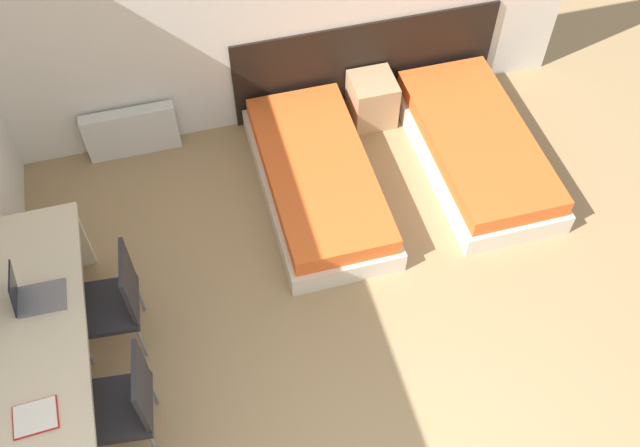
# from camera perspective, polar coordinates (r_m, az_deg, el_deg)

# --- Properties ---
(headboard_panel) EXTENTS (2.47, 0.03, 0.91)m
(headboard_panel) POSITION_cam_1_polar(r_m,az_deg,el_deg) (6.71, 3.68, 12.59)
(headboard_panel) COLOR black
(headboard_panel) RESTS_ON ground_plane
(bed_near_window) EXTENTS (0.93, 1.93, 0.36)m
(bed_near_window) POSITION_cam_1_polar(r_m,az_deg,el_deg) (6.07, -0.16, 3.54)
(bed_near_window) COLOR beige
(bed_near_window) RESTS_ON ground_plane
(bed_near_door) EXTENTS (0.93, 1.93, 0.36)m
(bed_near_door) POSITION_cam_1_polar(r_m,az_deg,el_deg) (6.47, 12.36, 5.99)
(bed_near_door) COLOR beige
(bed_near_door) RESTS_ON ground_plane
(nightstand) EXTENTS (0.40, 0.40, 0.46)m
(nightstand) POSITION_cam_1_polar(r_m,az_deg,el_deg) (6.69, 4.18, 9.86)
(nightstand) COLOR tan
(nightstand) RESTS_ON ground_plane
(radiator) EXTENTS (0.81, 0.12, 0.48)m
(radiator) POSITION_cam_1_polar(r_m,az_deg,el_deg) (6.58, -14.84, 7.10)
(radiator) COLOR silver
(radiator) RESTS_ON ground_plane
(desk) EXTENTS (0.59, 2.27, 0.74)m
(desk) POSITION_cam_1_polar(r_m,az_deg,el_deg) (5.00, -21.02, -9.96)
(desk) COLOR beige
(desk) RESTS_ON ground_plane
(chair_near_laptop) EXTENTS (0.48, 0.48, 0.93)m
(chair_near_laptop) POSITION_cam_1_polar(r_m,az_deg,el_deg) (5.19, -16.10, -5.85)
(chair_near_laptop) COLOR #232328
(chair_near_laptop) RESTS_ON ground_plane
(chair_near_notebook) EXTENTS (0.49, 0.49, 0.93)m
(chair_near_notebook) POSITION_cam_1_polar(r_m,az_deg,el_deg) (4.80, -15.25, -13.59)
(chair_near_notebook) COLOR #232328
(chair_near_notebook) RESTS_ON ground_plane
(laptop) EXTENTS (0.32, 0.25, 0.33)m
(laptop) POSITION_cam_1_polar(r_m,az_deg,el_deg) (5.01, -22.06, -5.32)
(laptop) COLOR slate
(laptop) RESTS_ON desk
(open_notebook) EXTENTS (0.27, 0.22, 0.02)m
(open_notebook) POSITION_cam_1_polar(r_m,az_deg,el_deg) (4.65, -21.81, -14.19)
(open_notebook) COLOR #B21E1E
(open_notebook) RESTS_ON desk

